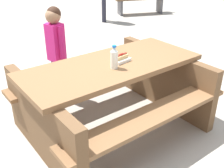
# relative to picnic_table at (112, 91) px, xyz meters

# --- Properties ---
(ground_plane) EXTENTS (30.00, 30.00, 0.00)m
(ground_plane) POSITION_rel_picnic_table_xyz_m (0.00, 0.00, -0.44)
(ground_plane) COLOR #ADA599
(ground_plane) RESTS_ON ground
(picnic_table) EXTENTS (2.09, 1.79, 0.75)m
(picnic_table) POSITION_rel_picnic_table_xyz_m (0.00, 0.00, 0.00)
(picnic_table) COLOR brown
(picnic_table) RESTS_ON ground
(soda_bottle) EXTENTS (0.07, 0.07, 0.22)m
(soda_bottle) POSITION_rel_picnic_table_xyz_m (-0.03, -0.11, 0.41)
(soda_bottle) COLOR silver
(soda_bottle) RESTS_ON picnic_table
(hotdog_tray) EXTENTS (0.21, 0.17, 0.08)m
(hotdog_tray) POSITION_rel_picnic_table_xyz_m (0.10, 0.01, 0.34)
(hotdog_tray) COLOR white
(hotdog_tray) RESTS_ON picnic_table
(child_in_coat) EXTENTS (0.22, 0.27, 1.17)m
(child_in_coat) POSITION_rel_picnic_table_xyz_m (-0.36, 0.87, 0.30)
(child_in_coat) COLOR #262633
(child_in_coat) RESTS_ON ground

